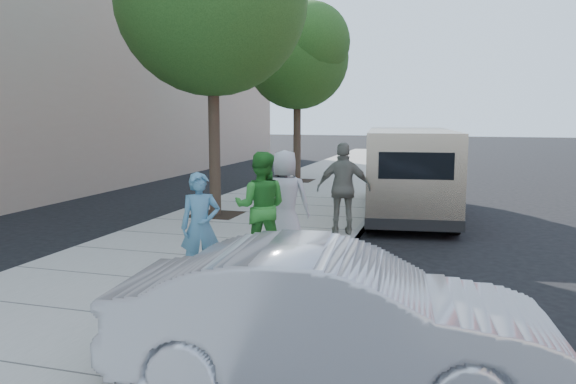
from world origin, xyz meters
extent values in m
plane|color=black|center=(0.00, 0.00, 0.00)|extent=(120.00, 120.00, 0.00)
cube|color=gray|center=(-1.00, 0.00, 0.07)|extent=(5.00, 60.00, 0.15)
cube|color=gray|center=(1.44, 0.00, 0.07)|extent=(0.12, 60.00, 0.16)
cube|color=black|center=(-2.30, 2.40, 0.15)|extent=(1.20, 1.20, 0.01)
cylinder|color=#38281E|center=(-2.30, 2.40, 2.13)|extent=(0.28, 0.28, 3.96)
cube|color=black|center=(-2.30, 10.00, 0.15)|extent=(1.20, 1.20, 0.01)
cylinder|color=#38281E|center=(-2.30, 10.00, 1.91)|extent=(0.28, 0.28, 3.52)
sphere|color=#1C4617|center=(-2.30, 10.00, 4.71)|extent=(3.80, 3.80, 3.80)
sphere|color=#1C4617|center=(-1.70, 9.60, 5.21)|extent=(2.85, 2.85, 2.85)
sphere|color=#1C4617|center=(-2.80, 10.50, 5.01)|extent=(2.66, 2.66, 2.66)
cylinder|color=gray|center=(0.35, -0.66, 0.71)|extent=(0.06, 0.06, 1.12)
cube|color=gray|center=(0.35, -0.66, 1.31)|extent=(0.23, 0.11, 0.08)
cube|color=#2D2D30|center=(0.26, -0.65, 1.45)|extent=(0.14, 0.12, 0.22)
cube|color=#2D2D30|center=(0.43, -0.68, 1.45)|extent=(0.14, 0.12, 0.22)
cube|color=tan|center=(2.30, 4.22, 1.24)|extent=(2.71, 5.75, 2.04)
cube|color=tan|center=(1.93, 7.23, 0.73)|extent=(1.94, 0.79, 0.87)
cube|color=black|center=(2.64, 1.46, 1.59)|extent=(1.53, 0.21, 0.56)
cylinder|color=black|center=(1.18, 5.93, 0.39)|extent=(0.36, 0.81, 0.78)
cylinder|color=black|center=(2.97, 6.15, 0.39)|extent=(0.36, 0.81, 0.78)
cylinder|color=black|center=(1.64, 2.19, 0.39)|extent=(0.36, 0.81, 0.78)
cylinder|color=black|center=(3.43, 2.41, 0.39)|extent=(0.36, 0.81, 0.78)
imported|color=silver|center=(2.32, -5.29, 0.70)|extent=(4.39, 1.93, 1.40)
imported|color=teal|center=(-0.24, -2.80, 0.97)|extent=(0.71, 0.63, 1.64)
imported|color=#2C862B|center=(0.27, -1.49, 1.09)|extent=(1.03, 0.88, 1.88)
imported|color=#B2B2B5|center=(0.42, -0.58, 1.08)|extent=(0.99, 0.74, 1.85)
imported|color=slate|center=(1.20, 1.09, 1.11)|extent=(1.21, 0.73, 1.92)
camera|label=1|loc=(3.38, -10.38, 2.65)|focal=35.00mm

